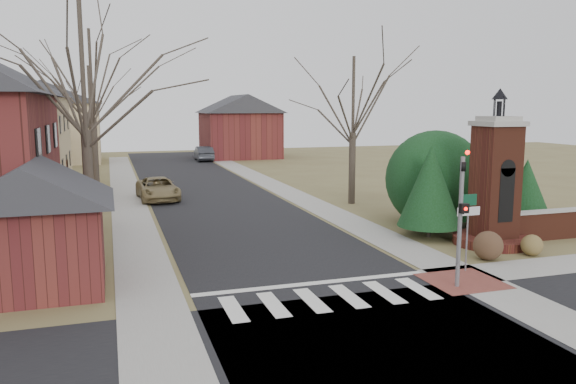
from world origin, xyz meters
name	(u,v)px	position (x,y,z in m)	size (l,w,h in m)	color
ground	(341,308)	(0.00, 0.00, 0.00)	(120.00, 120.00, 0.00)	brown
main_street	(209,194)	(0.00, 22.00, 0.01)	(8.00, 70.00, 0.01)	black
cross_street	(390,350)	(0.00, -3.00, 0.01)	(120.00, 8.00, 0.01)	black
crosswalk_zone	(330,298)	(0.00, 0.80, 0.01)	(8.00, 2.20, 0.02)	silver
stop_bar	(313,283)	(0.00, 2.30, 0.01)	(8.00, 0.35, 0.02)	silver
sidewalk_right_main	(285,191)	(5.20, 22.00, 0.01)	(2.00, 60.00, 0.02)	gray
sidewalk_left	(128,198)	(-5.20, 22.00, 0.01)	(2.00, 60.00, 0.02)	gray
curb_apron	(463,281)	(4.80, 1.00, 0.01)	(2.40, 2.40, 0.02)	brown
traffic_signal_pole	(461,208)	(4.30, 0.57, 2.59)	(0.28, 0.41, 4.50)	slate
sign_post	(468,217)	(5.59, 1.99, 1.95)	(0.90, 0.07, 2.75)	slate
brick_gate_monument	(494,193)	(9.00, 4.99, 2.17)	(3.20, 3.20, 6.47)	#5E2A1B
garage_left	(34,220)	(-8.52, 4.49, 2.24)	(4.80, 4.80, 4.29)	maroon
house_distant_left	(47,121)	(-12.01, 48.00, 4.25)	(10.80, 8.80, 8.53)	#CFB18A
house_distant_right	(239,125)	(7.99, 47.99, 3.65)	(8.80, 8.80, 7.30)	maroon
evergreen_near	(430,186)	(7.20, 7.00, 2.30)	(2.80, 2.80, 4.10)	#473D33
evergreen_mid	(478,173)	(10.50, 8.20, 2.60)	(3.40, 3.40, 4.70)	#473D33
evergreen_far	(526,189)	(12.50, 7.20, 1.90)	(2.40, 2.40, 3.30)	#473D33
evergreen_mass	(435,175)	(9.00, 9.50, 2.40)	(4.80, 4.80, 4.80)	#113311
bare_tree_0	(82,55)	(-7.00, 9.00, 7.70)	(8.05, 8.05, 11.15)	#473D33
bare_tree_1	(91,68)	(-7.00, 22.00, 8.03)	(8.40, 8.40, 11.64)	#473D33
bare_tree_2	(89,90)	(-7.50, 35.00, 7.03)	(7.35, 7.35, 10.19)	#473D33
bare_tree_3	(353,90)	(7.50, 16.00, 6.69)	(7.00, 7.00, 9.70)	#473D33
pickup_truck	(158,189)	(-3.40, 20.88, 0.69)	(2.29, 4.96, 1.38)	olive
distant_car	(204,153)	(3.40, 45.05, 0.78)	(1.65, 4.72, 1.55)	#37393F
dry_shrub_left	(488,246)	(7.28, 3.00, 0.55)	(1.11, 1.11, 1.11)	#513825
dry_shrub_right	(532,245)	(9.30, 3.00, 0.42)	(0.83, 0.83, 0.83)	brown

